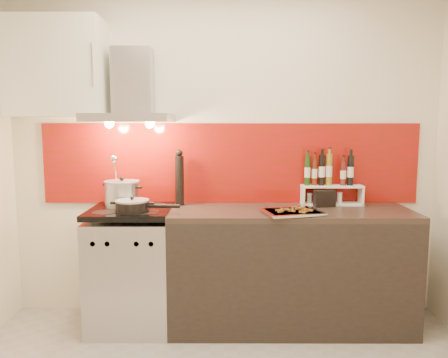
{
  "coord_description": "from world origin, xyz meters",
  "views": [
    {
      "loc": [
        0.01,
        -2.1,
        1.54
      ],
      "look_at": [
        0.0,
        0.95,
        1.15
      ],
      "focal_mm": 35.0,
      "sensor_mm": 36.0,
      "label": 1
    }
  ],
  "objects_px": {
    "counter": "(290,268)",
    "pepper_mill": "(179,178)",
    "baking_tray": "(292,212)",
    "saute_pan": "(133,206)",
    "stock_pot": "(122,193)",
    "range_stove": "(132,269)"
  },
  "relations": [
    {
      "from": "counter",
      "to": "pepper_mill",
      "type": "distance_m",
      "value": 1.09
    },
    {
      "from": "pepper_mill",
      "to": "baking_tray",
      "type": "xyz_separation_m",
      "value": [
        0.83,
        -0.34,
        -0.2
      ]
    },
    {
      "from": "saute_pan",
      "to": "pepper_mill",
      "type": "height_order",
      "value": "pepper_mill"
    },
    {
      "from": "stock_pot",
      "to": "baking_tray",
      "type": "bearing_deg",
      "value": -11.01
    },
    {
      "from": "range_stove",
      "to": "baking_tray",
      "type": "distance_m",
      "value": 1.28
    },
    {
      "from": "range_stove",
      "to": "saute_pan",
      "type": "distance_m",
      "value": 0.53
    },
    {
      "from": "counter",
      "to": "baking_tray",
      "type": "xyz_separation_m",
      "value": [
        -0.02,
        -0.15,
        0.47
      ]
    },
    {
      "from": "range_stove",
      "to": "counter",
      "type": "relative_size",
      "value": 0.51
    },
    {
      "from": "range_stove",
      "to": "saute_pan",
      "type": "bearing_deg",
      "value": -67.53
    },
    {
      "from": "range_stove",
      "to": "counter",
      "type": "xyz_separation_m",
      "value": [
        1.2,
        0.0,
        0.01
      ]
    },
    {
      "from": "baking_tray",
      "to": "saute_pan",
      "type": "bearing_deg",
      "value": 178.8
    },
    {
      "from": "saute_pan",
      "to": "pepper_mill",
      "type": "xyz_separation_m",
      "value": [
        0.3,
        0.31,
        0.16
      ]
    },
    {
      "from": "range_stove",
      "to": "stock_pot",
      "type": "xyz_separation_m",
      "value": [
        -0.08,
        0.1,
        0.57
      ]
    },
    {
      "from": "range_stove",
      "to": "baking_tray",
      "type": "bearing_deg",
      "value": -7.06
    },
    {
      "from": "counter",
      "to": "stock_pot",
      "type": "distance_m",
      "value": 1.4
    },
    {
      "from": "saute_pan",
      "to": "pepper_mill",
      "type": "relative_size",
      "value": 1.06
    },
    {
      "from": "range_stove",
      "to": "baking_tray",
      "type": "relative_size",
      "value": 1.97
    },
    {
      "from": "counter",
      "to": "stock_pot",
      "type": "xyz_separation_m",
      "value": [
        -1.28,
        0.09,
        0.56
      ]
    },
    {
      "from": "saute_pan",
      "to": "pepper_mill",
      "type": "distance_m",
      "value": 0.46
    },
    {
      "from": "pepper_mill",
      "to": "baking_tray",
      "type": "relative_size",
      "value": 0.95
    },
    {
      "from": "range_stove",
      "to": "counter",
      "type": "distance_m",
      "value": 1.2
    },
    {
      "from": "range_stove",
      "to": "counter",
      "type": "height_order",
      "value": "range_stove"
    }
  ]
}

